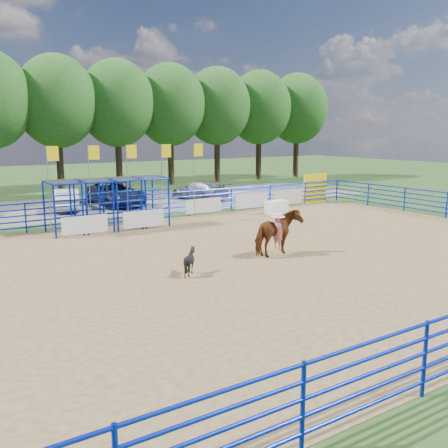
{
  "coord_description": "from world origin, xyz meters",
  "views": [
    {
      "loc": [
        -10.82,
        -15.23,
        4.93
      ],
      "look_at": [
        -0.34,
        1.0,
        1.3
      ],
      "focal_mm": 40.0,
      "sensor_mm": 36.0,
      "label": 1
    }
  ],
  "objects": [
    {
      "name": "ground",
      "position": [
        0.0,
        0.0,
        0.0
      ],
      "size": [
        120.0,
        120.0,
        0.0
      ],
      "primitive_type": "plane",
      "color": "#355622",
      "rests_on": "ground"
    },
    {
      "name": "arena_dirt",
      "position": [
        0.0,
        0.0,
        0.01
      ],
      "size": [
        30.0,
        20.0,
        0.02
      ],
      "primitive_type": "cube",
      "color": "#96784B",
      "rests_on": "ground"
    },
    {
      "name": "gravel_strip",
      "position": [
        0.0,
        17.0,
        0.01
      ],
      "size": [
        40.0,
        10.0,
        0.01
      ],
      "primitive_type": "cube",
      "color": "slate",
      "rests_on": "ground"
    },
    {
      "name": "announcer_table",
      "position": [
        7.88,
        7.93,
        0.4
      ],
      "size": [
        1.53,
        0.89,
        0.77
      ],
      "primitive_type": "cube",
      "rotation": [
        0.0,
        0.0,
        0.16
      ],
      "color": "white",
      "rests_on": "arena_dirt"
    },
    {
      "name": "horse_and_rider",
      "position": [
        1.47,
        -0.13,
        0.97
      ],
      "size": [
        2.29,
        1.38,
        2.32
      ],
      "color": "brown",
      "rests_on": "arena_dirt"
    },
    {
      "name": "calf",
      "position": [
        -2.76,
        -0.56,
        0.49
      ],
      "size": [
        0.9,
        0.81,
        0.94
      ],
      "primitive_type": "imported",
      "rotation": [
        0.0,
        0.0,
        1.64
      ],
      "color": "black",
      "rests_on": "arena_dirt"
    },
    {
      "name": "car_b",
      "position": [
        -2.32,
        16.07,
        0.7
      ],
      "size": [
        2.53,
        4.4,
        1.37
      ],
      "primitive_type": "imported",
      "rotation": [
        0.0,
        0.0,
        2.87
      ],
      "color": "#979AA0",
      "rests_on": "gravel_strip"
    },
    {
      "name": "car_c",
      "position": [
        1.06,
        16.52,
        0.79
      ],
      "size": [
        2.68,
        5.68,
        1.57
      ],
      "primitive_type": "imported",
      "rotation": [
        0.0,
        0.0,
        0.01
      ],
      "color": "black",
      "rests_on": "gravel_strip"
    },
    {
      "name": "car_d",
      "position": [
        7.11,
        15.8,
        0.69
      ],
      "size": [
        3.14,
        5.01,
        1.35
      ],
      "primitive_type": "imported",
      "rotation": [
        0.0,
        0.0,
        3.43
      ],
      "color": "slate",
      "rests_on": "gravel_strip"
    },
    {
      "name": "perimeter_fence",
      "position": [
        0.0,
        0.0,
        0.75
      ],
      "size": [
        30.1,
        20.1,
        1.5
      ],
      "color": "#081FB4",
      "rests_on": "ground"
    },
    {
      "name": "chute_assembly",
      "position": [
        -1.9,
        8.84,
        1.26
      ],
      "size": [
        19.32,
        2.41,
        4.2
      ],
      "color": "#081FB4",
      "rests_on": "ground"
    },
    {
      "name": "treeline",
      "position": [
        0.0,
        26.0,
        7.53
      ],
      "size": [
        56.4,
        6.4,
        11.24
      ],
      "color": "#3F2B19",
      "rests_on": "ground"
    }
  ]
}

